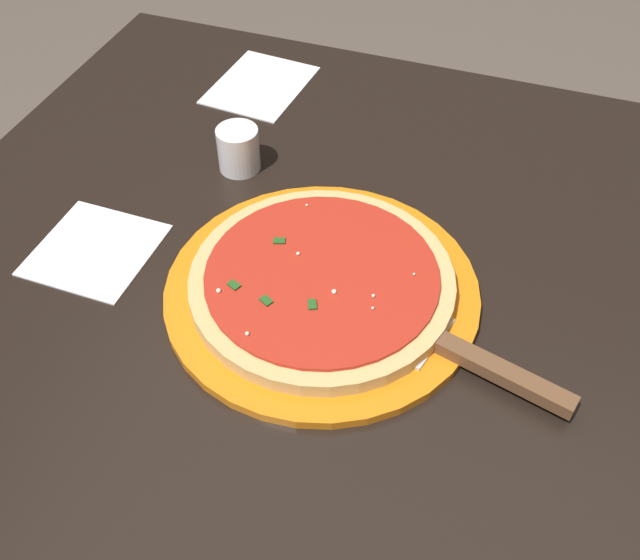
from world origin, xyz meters
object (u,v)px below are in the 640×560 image
cup_small_sauce (238,149)px  napkin_loose_left (95,250)px  pizza_server (462,354)px  napkin_folded_right (260,85)px  pizza (320,280)px  serving_plate (320,290)px

cup_small_sauce → napkin_loose_left: bearing=-25.7°
pizza_server → napkin_folded_right: pizza_server is taller
pizza → napkin_folded_right: bearing=-148.4°
serving_plate → cup_small_sauce: cup_small_sauce is taller
pizza → cup_small_sauce: size_ratio=4.93×
serving_plate → pizza_server: bearing=75.3°
serving_plate → napkin_loose_left: size_ratio=2.55×
pizza_server → napkin_folded_right: size_ratio=1.54×
serving_plate → napkin_folded_right: (-0.33, -0.20, -0.00)m
pizza_server → cup_small_sauce: 0.37m
cup_small_sauce → napkin_folded_right: bearing=-164.9°
napkin_folded_right → napkin_loose_left: 0.36m
pizza → napkin_folded_right: pizza is taller
pizza → pizza_server: (0.04, 0.15, -0.00)m
cup_small_sauce → napkin_loose_left: 0.20m
serving_plate → pizza_server: 0.16m
pizza_server → napkin_folded_right: (-0.37, -0.35, -0.01)m
serving_plate → napkin_folded_right: bearing=-148.4°
napkin_folded_right → napkin_loose_left: bearing=-6.6°
napkin_loose_left → napkin_folded_right: bearing=173.4°
pizza_server → napkin_loose_left: 0.40m
serving_plate → pizza_server: pizza_server is taller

